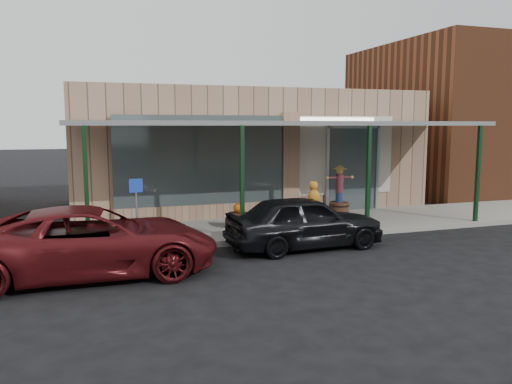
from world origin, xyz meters
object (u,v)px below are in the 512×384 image
object	(u,v)px
barrel_pumpkin	(239,218)
car_maroon	(92,241)
barrel_scarecrow	(339,198)
handicap_sign	(136,202)
parked_sedan	(305,221)

from	to	relation	value
barrel_pumpkin	car_maroon	world-z (taller)	car_maroon
barrel_scarecrow	barrel_pumpkin	bearing A→B (deg)	-172.75
handicap_sign	car_maroon	size ratio (longest dim) A/B	0.32
barrel_scarecrow	car_maroon	bearing A→B (deg)	-160.38
handicap_sign	car_maroon	bearing A→B (deg)	-130.43
barrel_pumpkin	parked_sedan	xyz separation A→B (m)	(1.03, -2.17, 0.25)
barrel_scarecrow	handicap_sign	size ratio (longest dim) A/B	1.03
car_maroon	handicap_sign	bearing A→B (deg)	-29.26
parked_sedan	car_maroon	size ratio (longest dim) A/B	0.79
barrel_pumpkin	handicap_sign	size ratio (longest dim) A/B	0.47
barrel_scarecrow	barrel_pumpkin	xyz separation A→B (m)	(-3.60, -0.92, -0.28)
barrel_pumpkin	car_maroon	xyz separation A→B (m)	(-3.92, -2.87, 0.28)
parked_sedan	car_maroon	world-z (taller)	parked_sedan
handicap_sign	parked_sedan	size ratio (longest dim) A/B	0.40
handicap_sign	car_maroon	distance (m)	2.16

